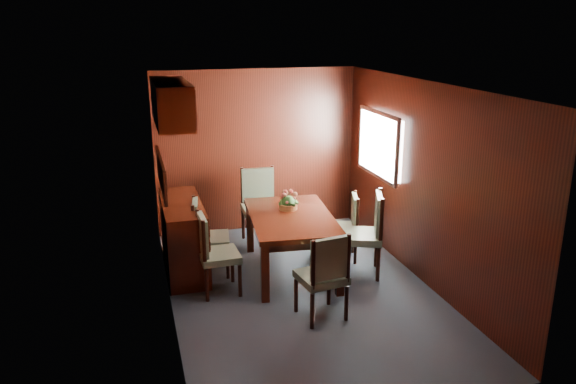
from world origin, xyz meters
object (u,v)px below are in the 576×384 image
object	(u,v)px
sideboard	(183,236)
flower_centerpiece	(288,200)
chair_right_near	(368,229)
chair_head	(325,272)
chair_left_near	(213,249)
dining_table	(291,223)

from	to	relation	value
sideboard	flower_centerpiece	size ratio (longest dim) A/B	5.62
chair_right_near	chair_head	distance (m)	1.30
chair_left_near	chair_right_near	world-z (taller)	chair_right_near
dining_table	chair_head	bearing A→B (deg)	-84.29
chair_left_near	chair_head	distance (m)	1.39
sideboard	chair_right_near	size ratio (longest dim) A/B	1.32
chair_right_near	chair_head	size ratio (longest dim) A/B	1.08
chair_right_near	sideboard	bearing A→B (deg)	92.78
sideboard	chair_left_near	size ratio (longest dim) A/B	1.44
flower_centerpiece	chair_right_near	bearing A→B (deg)	-32.46
chair_left_near	flower_centerpiece	bearing A→B (deg)	115.26
dining_table	chair_left_near	size ratio (longest dim) A/B	1.74
sideboard	chair_left_near	xyz separation A→B (m)	(0.26, -0.74, 0.09)
chair_left_near	chair_head	size ratio (longest dim) A/B	0.99
sideboard	chair_right_near	distance (m)	2.31
dining_table	chair_head	distance (m)	1.25
chair_left_near	sideboard	bearing A→B (deg)	-162.56
flower_centerpiece	dining_table	bearing A→B (deg)	-97.56
flower_centerpiece	sideboard	bearing A→B (deg)	171.59
chair_left_near	flower_centerpiece	size ratio (longest dim) A/B	3.90
sideboard	flower_centerpiece	bearing A→B (deg)	-8.41
dining_table	chair_left_near	bearing A→B (deg)	-157.78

